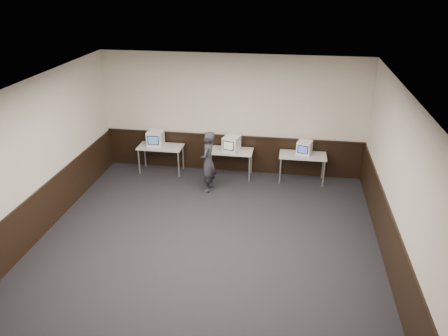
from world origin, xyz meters
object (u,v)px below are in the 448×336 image
object	(u,v)px
person	(208,162)
desk_left	(161,149)
emac_right	(304,148)
desk_right	(303,157)
emac_center	(231,144)
emac_left	(155,138)
desk_center	(230,153)

from	to	relation	value
person	desk_left	bearing A→B (deg)	-115.32
desk_left	emac_right	bearing A→B (deg)	0.57
desk_left	desk_right	distance (m)	3.80
desk_left	person	bearing A→B (deg)	-31.29
emac_center	emac_left	bearing A→B (deg)	-167.84
desk_center	emac_left	size ratio (longest dim) A/B	2.62
desk_right	emac_right	bearing A→B (deg)	56.25
emac_right	desk_left	bearing A→B (deg)	-165.55
emac_center	emac_right	distance (m)	1.89
desk_center	emac_center	distance (m)	0.27
emac_left	emac_right	distance (m)	3.97
emac_left	emac_center	bearing A→B (deg)	-3.90
person	emac_left	bearing A→B (deg)	-114.17
emac_right	emac_left	bearing A→B (deg)	-166.19
desk_right	person	size ratio (longest dim) A/B	0.77
desk_right	desk_center	bearing A→B (deg)	180.00
desk_left	emac_center	world-z (taller)	emac_center
desk_right	emac_center	size ratio (longest dim) A/B	2.42
desk_left	emac_center	bearing A→B (deg)	-0.71
desk_right	emac_left	bearing A→B (deg)	179.38
desk_center	emac_left	xyz separation A→B (m)	(-2.04, 0.04, 0.28)
desk_center	person	bearing A→B (deg)	-114.97
emac_right	person	distance (m)	2.53
emac_left	emac_right	bearing A→B (deg)	-2.13
desk_center	emac_right	size ratio (longest dim) A/B	2.68
desk_center	desk_right	xyz separation A→B (m)	(1.90, 0.00, 0.00)
desk_center	desk_right	distance (m)	1.90
desk_left	desk_right	xyz separation A→B (m)	(3.80, 0.00, 0.00)
desk_right	person	distance (m)	2.49
desk_left	desk_center	xyz separation A→B (m)	(1.90, 0.00, 0.00)
desk_left	emac_left	xyz separation A→B (m)	(-0.14, 0.04, 0.28)
desk_left	emac_left	size ratio (longest dim) A/B	2.62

